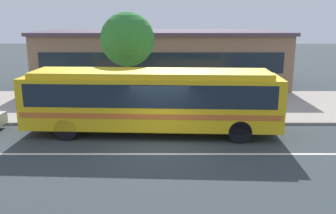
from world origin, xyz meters
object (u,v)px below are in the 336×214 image
(bus_stop_sign, at_px, (239,90))
(street_tree_near_stop, at_px, (128,40))
(transit_bus, at_px, (152,98))
(pedestrian_waiting_near_sign, at_px, (182,102))

(bus_stop_sign, xyz_separation_m, street_tree_near_stop, (-5.80, 1.71, 2.41))
(transit_bus, distance_m, street_tree_near_stop, 4.70)
(street_tree_near_stop, bearing_deg, transit_bus, -68.96)
(bus_stop_sign, relative_size, street_tree_near_stop, 0.44)
(pedestrian_waiting_near_sign, bearing_deg, transit_bus, -129.35)
(transit_bus, height_order, street_tree_near_stop, street_tree_near_stop)
(bus_stop_sign, bearing_deg, transit_bus, -154.51)
(pedestrian_waiting_near_sign, xyz_separation_m, street_tree_near_stop, (-2.91, 2.01, 2.98))
(pedestrian_waiting_near_sign, bearing_deg, bus_stop_sign, 5.85)
(transit_bus, bearing_deg, bus_stop_sign, 25.49)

